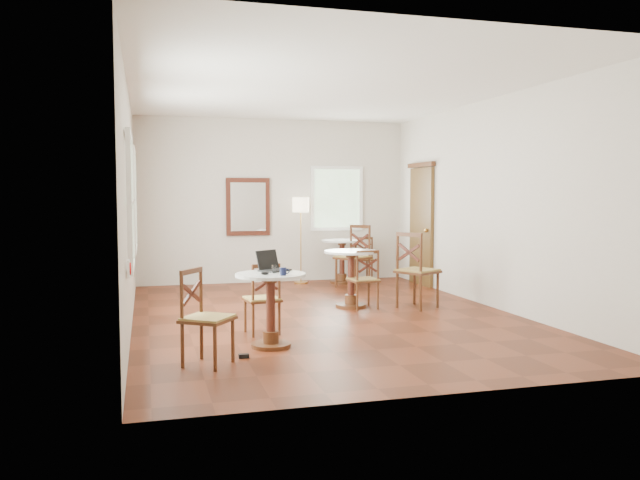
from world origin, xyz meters
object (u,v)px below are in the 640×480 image
Objects in this scene: laptop at (272,266)px; navy_mug at (283,271)px; cafe_table_near at (271,302)px; power_adapter at (244,356)px; chair_near_a at (263,299)px; chair_mid_a at (364,279)px; water_glass at (274,269)px; mouse at (265,273)px; chair_mid_b at (416,270)px; cafe_table_mid at (351,272)px; chair_near_b at (205,317)px; floor_lamp at (301,211)px; chair_back_a at (362,259)px; cafe_table_back at (342,256)px; chair_back_b at (354,256)px.

laptop reaches higher than navy_mug.
power_adapter is at bearing -132.46° from cafe_table_near.
chair_near_a is at bearing 87.35° from cafe_table_near.
laptop is 3.97× the size of power_adapter.
water_glass is (-1.68, -1.91, 0.42)m from chair_mid_a.
laptop reaches higher than mouse.
navy_mug is at bearing 100.05° from chair_mid_b.
chair_near_a is at bearing -137.20° from cafe_table_mid.
chair_mid_b reaches higher than water_glass.
chair_near_b is at bearing 96.18° from chair_mid_b.
navy_mug is (0.07, -0.84, 0.42)m from chair_near_a.
floor_lamp is at bearing -89.30° from chair_mid_a.
chair_back_a is at bearing 61.00° from water_glass.
cafe_table_mid is 0.52× the size of floor_lamp.
chair_back_a is (0.95, 2.82, -0.01)m from chair_mid_a.
cafe_table_mid is 2.05× the size of laptop.
cafe_table_mid is at bearing 53.43° from water_glass.
cafe_table_mid reaches higher than cafe_table_back.
cafe_table_back is at bearing -105.08° from chair_mid_a.
mouse is at bearing -139.09° from water_glass.
cafe_table_mid is 2.74m from navy_mug.
water_glass is (-2.62, -4.73, 0.42)m from chair_back_a.
laptop is at bearing 85.86° from chair_near_a.
navy_mug reaches higher than chair_near_a.
chair_mid_b is at bearing 162.81° from chair_mid_a.
chair_near_a is 3.95m from chair_back_b.
cafe_table_back is at bearing 75.76° from cafe_table_mid.
cafe_table_near is at bearing 43.61° from chair_mid_a.
cafe_table_back is at bearing 28.58° from laptop.
chair_back_b is 2.73× the size of laptop.
chair_back_a is at bearing -113.16° from chair_mid_a.
cafe_table_mid is 0.93m from chair_mid_b.
chair_back_b is at bearing 62.60° from navy_mug.
chair_near_b is 1.02m from water_glass.
chair_back_b reaches higher than chair_near_a.
cafe_table_near is at bearing 55.48° from mouse.
chair_mid_b is at bearing -2.30° from laptop.
floor_lamp is at bearing 73.06° from water_glass.
floor_lamp is 4.90m from water_glass.
water_glass reaches higher than chair_mid_a.
chair_mid_b reaches higher than cafe_table_near.
floor_lamp is (-1.20, -0.07, 0.92)m from chair_back_a.
chair_near_b is 9.13× the size of power_adapter.
cafe_table_near is 5.44m from chair_back_a.
cafe_table_back is at bearing 65.91° from navy_mug.
cafe_table_back reaches higher than cafe_table_near.
cafe_table_near is 0.70m from power_adapter.
laptop is at bearing 86.02° from water_glass.
cafe_table_back is at bearing -24.08° from chair_mid_b.
chair_near_a is 0.94m from navy_mug.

